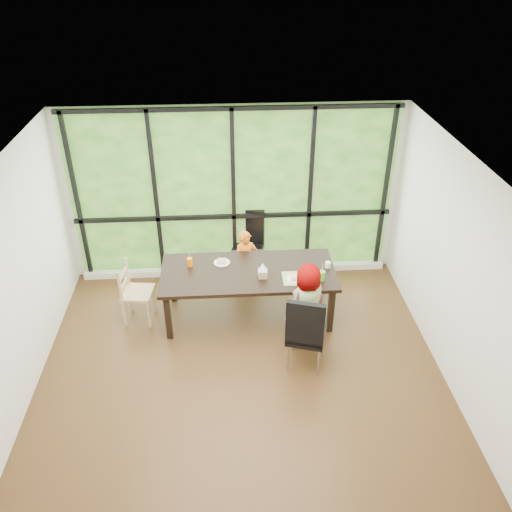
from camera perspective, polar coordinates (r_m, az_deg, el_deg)
name	(u,v)px	position (r m, az deg, el deg)	size (l,w,h in m)	color
ground	(241,366)	(6.82, -1.63, -11.80)	(5.00, 5.00, 0.00)	black
back_wall	(233,194)	(7.94, -2.46, 6.77)	(5.00, 5.00, 0.00)	silver
foliage_backdrop	(234,194)	(7.92, -2.46, 6.71)	(4.80, 0.02, 2.65)	#1F4C15
window_mullions	(234,195)	(7.88, -2.45, 6.59)	(4.80, 0.06, 2.65)	black
window_sill	(235,270)	(8.48, -2.24, -1.50)	(4.80, 0.12, 0.10)	silver
dining_table	(248,293)	(7.39, -0.83, -4.07)	(2.38, 1.05, 0.75)	black
chair_window_leather	(247,246)	(8.15, -0.97, 1.08)	(0.46, 0.46, 1.08)	black
chair_interior_leather	(307,329)	(6.54, 5.51, -7.94)	(0.46, 0.46, 1.08)	black
chair_end_beech	(138,293)	(7.45, -12.71, -3.90)	(0.42, 0.40, 0.90)	tan
child_toddler	(246,262)	(7.84, -1.08, -0.62)	(0.37, 0.24, 1.00)	#D15F12
child_older	(305,304)	(6.85, 5.34, -5.26)	(0.58, 0.38, 1.18)	slate
placemat	(300,278)	(7.05, 4.77, -2.40)	(0.46, 0.34, 0.01)	tan
plate_far	(222,263)	(7.36, -3.73, -0.72)	(0.22, 0.22, 0.01)	white
plate_near	(295,279)	(7.02, 4.24, -2.52)	(0.22, 0.22, 0.01)	white
orange_cup	(190,262)	(7.31, -7.20, -0.66)	(0.08, 0.08, 0.12)	orange
green_cup	(322,276)	(7.02, 7.16, -2.13)	(0.08, 0.08, 0.13)	#4ED02A
white_mug	(328,265)	(7.30, 7.81, -0.94)	(0.08, 0.08, 0.08)	white
tissue_box	(263,274)	(7.03, 0.73, -1.92)	(0.12, 0.12, 0.11)	tan
crepe_rolls_far	(222,261)	(7.34, -3.73, -0.55)	(0.15, 0.12, 0.04)	tan
crepe_rolls_near	(295,278)	(7.00, 4.25, -2.35)	(0.15, 0.12, 0.04)	tan
straw_white	(189,256)	(7.25, -7.25, 0.02)	(0.01, 0.01, 0.20)	white
straw_pink	(322,269)	(6.96, 7.22, -1.40)	(0.01, 0.01, 0.20)	pink
tissue	(263,267)	(6.97, 0.74, -1.18)	(0.12, 0.12, 0.11)	white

